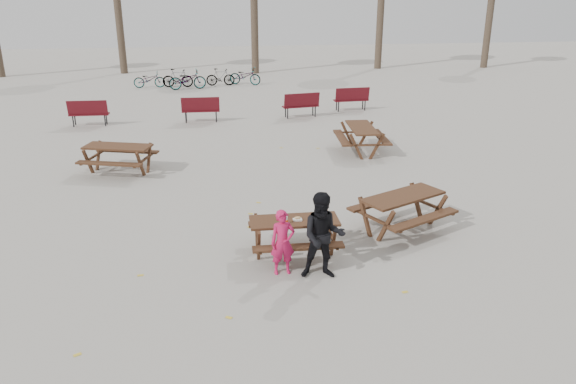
{
  "coord_description": "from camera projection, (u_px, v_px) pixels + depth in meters",
  "views": [
    {
      "loc": [
        -1.45,
        -10.32,
        5.3
      ],
      "look_at": [
        0.0,
        1.0,
        1.0
      ],
      "focal_mm": 35.0,
      "sensor_mm": 36.0,
      "label": 1
    }
  ],
  "objects": [
    {
      "name": "soda_bottle",
      "position": [
        286.0,
        220.0,
        11.14
      ],
      "size": [
        0.07,
        0.07,
        0.17
      ],
      "color": "silver",
      "rests_on": "main_picnic_table"
    },
    {
      "name": "adult",
      "position": [
        323.0,
        236.0,
        10.44
      ],
      "size": [
        0.9,
        0.74,
        1.7
      ],
      "primitive_type": "imported",
      "rotation": [
        0.0,
        0.0,
        -0.12
      ],
      "color": "black",
      "rests_on": "ground"
    },
    {
      "name": "ground",
      "position": [
        294.0,
        254.0,
        11.62
      ],
      "size": [
        80.0,
        80.0,
        0.0
      ],
      "primitive_type": "plane",
      "color": "gray",
      "rests_on": "ground"
    },
    {
      "name": "bicycle_row",
      "position": [
        197.0,
        78.0,
        29.78
      ],
      "size": [
        6.84,
        2.18,
        1.01
      ],
      "color": "black",
      "rests_on": "ground"
    },
    {
      "name": "fallen_leaves",
      "position": [
        300.0,
        207.0,
        14.0
      ],
      "size": [
        11.0,
        11.0,
        0.01
      ],
      "primitive_type": null,
      "color": "gold",
      "rests_on": "ground"
    },
    {
      "name": "picnic_table_far",
      "position": [
        361.0,
        139.0,
        18.43
      ],
      "size": [
        1.68,
        2.04,
        0.85
      ],
      "primitive_type": null,
      "rotation": [
        0.0,
        0.0,
        1.52
      ],
      "color": "#332112",
      "rests_on": "ground"
    },
    {
      "name": "child",
      "position": [
        283.0,
        242.0,
        10.65
      ],
      "size": [
        0.5,
        0.35,
        1.3
      ],
      "primitive_type": "imported",
      "rotation": [
        0.0,
        0.0,
        0.08
      ],
      "color": "#C5184F",
      "rests_on": "ground"
    },
    {
      "name": "bread_roll",
      "position": [
        297.0,
        218.0,
        11.29
      ],
      "size": [
        0.14,
        0.06,
        0.05
      ],
      "primitive_type": "ellipsoid",
      "color": "tan",
      "rests_on": "food_tray"
    },
    {
      "name": "picnic_table_north",
      "position": [
        119.0,
        159.0,
        16.41
      ],
      "size": [
        2.26,
        2.01,
        0.82
      ],
      "primitive_type": null,
      "rotation": [
        0.0,
        0.0,
        -0.28
      ],
      "color": "#332112",
      "rests_on": "ground"
    },
    {
      "name": "main_picnic_table",
      "position": [
        294.0,
        228.0,
        11.41
      ],
      "size": [
        1.8,
        1.45,
        0.78
      ],
      "color": "#332112",
      "rests_on": "ground"
    },
    {
      "name": "park_bench_row",
      "position": [
        239.0,
        106.0,
        22.91
      ],
      "size": [
        12.32,
        1.96,
        1.03
      ],
      "color": "#59111A",
      "rests_on": "ground"
    },
    {
      "name": "picnic_table_east",
      "position": [
        402.0,
        213.0,
        12.6
      ],
      "size": [
        2.45,
        2.29,
        0.84
      ],
      "primitive_type": null,
      "rotation": [
        0.0,
        0.0,
        0.48
      ],
      "color": "#332112",
      "rests_on": "ground"
    },
    {
      "name": "food_tray",
      "position": [
        297.0,
        220.0,
        11.3
      ],
      "size": [
        0.18,
        0.11,
        0.03
      ],
      "primitive_type": "cube",
      "color": "white",
      "rests_on": "main_picnic_table"
    }
  ]
}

